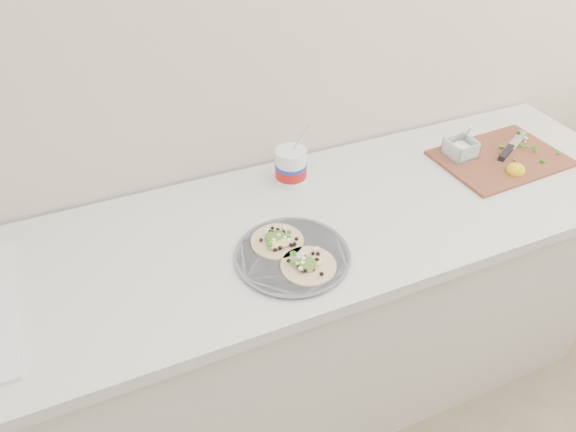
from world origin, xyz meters
name	(u,v)px	position (x,y,z in m)	size (l,w,h in m)	color
counter	(277,325)	(0.00, 1.43, 0.45)	(2.44, 0.66, 0.90)	silver
taco_plate	(292,253)	(-0.01, 1.29, 0.92)	(0.31, 0.31, 0.04)	slate
tub	(292,164)	(0.13, 1.61, 0.97)	(0.10, 0.10, 0.22)	white
cutboard	(498,155)	(0.83, 1.46, 0.92)	(0.43, 0.31, 0.07)	brown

